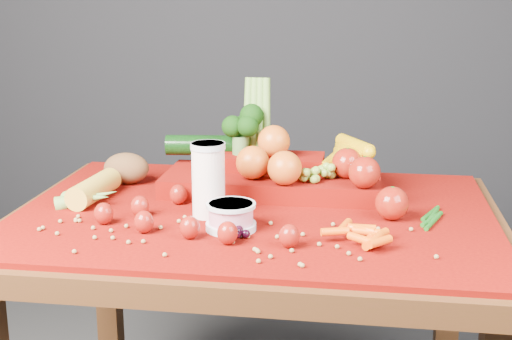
# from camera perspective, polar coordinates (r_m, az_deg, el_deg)

# --- Properties ---
(table) EXTENTS (1.10, 0.80, 0.75)m
(table) POSITION_cam_1_polar(r_m,az_deg,el_deg) (1.63, -0.10, -6.81)
(table) COLOR #3B230D
(table) RESTS_ON ground
(red_cloth) EXTENTS (1.05, 0.75, 0.01)m
(red_cloth) POSITION_cam_1_polar(r_m,az_deg,el_deg) (1.60, -0.11, -3.44)
(red_cloth) COLOR #710B03
(red_cloth) RESTS_ON table
(milk_glass) EXTENTS (0.08, 0.08, 0.16)m
(milk_glass) POSITION_cam_1_polar(r_m,az_deg,el_deg) (1.54, -3.83, -0.57)
(milk_glass) COLOR white
(milk_glass) RESTS_ON red_cloth
(yogurt_bowl) EXTENTS (0.10, 0.10, 0.06)m
(yogurt_bowl) POSITION_cam_1_polar(r_m,az_deg,el_deg) (1.46, -2.02, -3.65)
(yogurt_bowl) COLOR silver
(yogurt_bowl) RESTS_ON red_cloth
(strawberry_scatter) EXTENTS (0.44, 0.28, 0.05)m
(strawberry_scatter) POSITION_cam_1_polar(r_m,az_deg,el_deg) (1.48, -6.12, -3.75)
(strawberry_scatter) COLOR maroon
(strawberry_scatter) RESTS_ON red_cloth
(dark_grape_cluster) EXTENTS (0.06, 0.05, 0.03)m
(dark_grape_cluster) POSITION_cam_1_polar(r_m,az_deg,el_deg) (1.41, -1.85, -5.09)
(dark_grape_cluster) COLOR black
(dark_grape_cluster) RESTS_ON red_cloth
(soybean_scatter) EXTENTS (0.84, 0.24, 0.01)m
(soybean_scatter) POSITION_cam_1_polar(r_m,az_deg,el_deg) (1.41, -1.33, -5.54)
(soybean_scatter) COLOR olive
(soybean_scatter) RESTS_ON red_cloth
(corn_ear) EXTENTS (0.20, 0.24, 0.06)m
(corn_ear) POSITION_cam_1_polar(r_m,az_deg,el_deg) (1.67, -13.20, -1.99)
(corn_ear) COLOR gold
(corn_ear) RESTS_ON red_cloth
(potato) EXTENTS (0.12, 0.08, 0.08)m
(potato) POSITION_cam_1_polar(r_m,az_deg,el_deg) (1.83, -10.33, 0.13)
(potato) COLOR #54391C
(potato) RESTS_ON red_cloth
(baby_carrot_pile) EXTENTS (0.18, 0.17, 0.03)m
(baby_carrot_pile) POSITION_cam_1_polar(r_m,az_deg,el_deg) (1.41, 8.19, -5.15)
(baby_carrot_pile) COLOR #EC5108
(baby_carrot_pile) RESTS_ON red_cloth
(green_bean_pile) EXTENTS (0.14, 0.12, 0.01)m
(green_bean_pile) POSITION_cam_1_polar(r_m,az_deg,el_deg) (1.58, 13.96, -3.72)
(green_bean_pile) COLOR #155413
(green_bean_pile) RESTS_ON red_cloth
(produce_mound) EXTENTS (0.60, 0.36, 0.27)m
(produce_mound) POSITION_cam_1_polar(r_m,az_deg,el_deg) (1.72, 1.92, 0.19)
(produce_mound) COLOR #710B03
(produce_mound) RESTS_ON red_cloth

